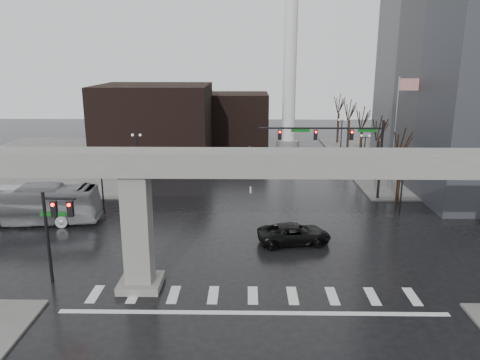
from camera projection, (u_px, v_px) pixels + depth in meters
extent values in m
plane|color=black|center=(253.00, 287.00, 29.22)|extent=(160.00, 160.00, 0.00)
cube|color=slate|center=(441.00, 162.00, 63.59)|extent=(28.00, 36.00, 0.15)
cube|color=slate|center=(61.00, 160.00, 64.38)|extent=(28.00, 36.00, 0.15)
cube|color=gray|center=(254.00, 163.00, 27.16)|extent=(48.00, 2.20, 1.40)
cube|color=gray|center=(138.00, 232.00, 28.39)|extent=(1.60, 1.60, 7.30)
cube|color=gray|center=(141.00, 283.00, 29.26)|extent=(2.60, 2.60, 0.50)
cube|color=black|center=(155.00, 119.00, 68.73)|extent=(16.00, 14.00, 10.00)
cube|color=black|center=(238.00, 117.00, 78.46)|extent=(10.00, 10.00, 8.00)
cylinder|color=white|center=(290.00, 49.00, 69.72)|extent=(2.00, 2.00, 30.00)
cylinder|color=gray|center=(288.00, 144.00, 73.42)|extent=(3.60, 3.60, 1.20)
cylinder|color=black|center=(380.00, 161.00, 46.16)|extent=(0.24, 0.24, 8.00)
cylinder|color=black|center=(321.00, 128.00, 45.43)|extent=(12.00, 0.18, 0.18)
cube|color=black|center=(352.00, 135.00, 45.55)|extent=(0.35, 0.30, 1.00)
cube|color=black|center=(316.00, 135.00, 45.60)|extent=(0.35, 0.30, 1.00)
cube|color=black|center=(280.00, 135.00, 45.66)|extent=(0.35, 0.30, 1.00)
sphere|color=#FF0C05|center=(352.00, 132.00, 45.30)|extent=(0.20, 0.20, 0.20)
cube|color=#0B5213|center=(367.00, 130.00, 45.41)|extent=(1.80, 0.05, 0.35)
cube|color=#0B5213|center=(300.00, 130.00, 45.51)|extent=(1.80, 0.05, 0.35)
cylinder|color=black|center=(48.00, 238.00, 29.12)|extent=(0.20, 0.20, 6.00)
cylinder|color=black|center=(60.00, 199.00, 28.44)|extent=(2.00, 0.14, 0.14)
cube|color=black|center=(54.00, 209.00, 28.61)|extent=(0.35, 0.30, 1.00)
cube|color=black|center=(70.00, 209.00, 28.60)|extent=(0.35, 0.30, 1.00)
cube|color=#0B5213|center=(53.00, 214.00, 28.71)|extent=(1.60, 0.05, 0.30)
cylinder|color=silver|center=(395.00, 135.00, 48.70)|extent=(0.12, 0.12, 12.00)
cube|color=#AE2212|center=(409.00, 84.00, 47.35)|extent=(2.00, 0.03, 1.20)
cylinder|color=black|center=(402.00, 190.00, 41.92)|extent=(0.14, 0.14, 4.80)
cube|color=black|center=(404.00, 164.00, 41.32)|extent=(0.90, 0.06, 0.06)
sphere|color=silver|center=(399.00, 162.00, 41.27)|extent=(0.32, 0.32, 0.32)
sphere|color=silver|center=(409.00, 162.00, 41.26)|extent=(0.32, 0.32, 0.32)
cylinder|color=black|center=(364.00, 157.00, 55.45)|extent=(0.14, 0.14, 4.80)
cube|color=black|center=(365.00, 137.00, 54.84)|extent=(0.90, 0.06, 0.06)
sphere|color=silver|center=(362.00, 136.00, 54.80)|extent=(0.32, 0.32, 0.32)
sphere|color=silver|center=(369.00, 136.00, 54.79)|extent=(0.32, 0.32, 0.32)
cylinder|color=black|center=(341.00, 137.00, 68.98)|extent=(0.14, 0.14, 4.80)
cube|color=black|center=(342.00, 121.00, 68.37)|extent=(0.90, 0.06, 0.06)
sphere|color=silver|center=(339.00, 120.00, 68.33)|extent=(0.32, 0.32, 0.32)
sphere|color=silver|center=(345.00, 120.00, 68.31)|extent=(0.32, 0.32, 0.32)
cylinder|color=black|center=(102.00, 188.00, 42.33)|extent=(0.14, 0.14, 4.80)
cube|color=black|center=(100.00, 163.00, 41.73)|extent=(0.90, 0.06, 0.06)
sphere|color=silver|center=(95.00, 161.00, 41.69)|extent=(0.32, 0.32, 0.32)
sphere|color=silver|center=(105.00, 161.00, 41.67)|extent=(0.32, 0.32, 0.32)
cylinder|color=black|center=(138.00, 156.00, 55.86)|extent=(0.14, 0.14, 4.80)
cube|color=black|center=(136.00, 137.00, 55.26)|extent=(0.90, 0.06, 0.06)
sphere|color=silver|center=(133.00, 135.00, 55.21)|extent=(0.32, 0.32, 0.32)
sphere|color=silver|center=(140.00, 135.00, 55.20)|extent=(0.32, 0.32, 0.32)
cylinder|color=black|center=(159.00, 137.00, 69.39)|extent=(0.14, 0.14, 4.80)
cube|color=black|center=(158.00, 121.00, 68.78)|extent=(0.90, 0.06, 0.06)
sphere|color=silver|center=(155.00, 119.00, 68.74)|extent=(0.32, 0.32, 0.32)
sphere|color=silver|center=(161.00, 119.00, 68.73)|extent=(0.32, 0.32, 0.32)
cylinder|color=black|center=(399.00, 180.00, 45.80)|extent=(0.34, 0.34, 4.55)
cylinder|color=black|center=(402.00, 142.00, 44.84)|extent=(0.12, 1.52, 2.98)
cylinder|color=black|center=(406.00, 144.00, 45.14)|extent=(0.83, 1.14, 2.51)
cylinder|color=black|center=(377.00, 161.00, 53.52)|extent=(0.34, 0.34, 4.66)
cylinder|color=black|center=(379.00, 128.00, 52.54)|extent=(0.12, 1.55, 3.05)
cylinder|color=black|center=(383.00, 130.00, 52.83)|extent=(0.85, 1.16, 2.57)
cylinder|color=black|center=(361.00, 148.00, 61.24)|extent=(0.34, 0.34, 4.76)
cylinder|color=black|center=(363.00, 118.00, 60.23)|extent=(0.12, 1.59, 3.11)
cylinder|color=black|center=(366.00, 119.00, 60.53)|extent=(0.86, 1.18, 2.62)
cylinder|color=black|center=(348.00, 137.00, 68.95)|extent=(0.34, 0.34, 4.87)
cylinder|color=black|center=(350.00, 110.00, 67.92)|extent=(0.12, 1.62, 3.18)
cylinder|color=black|center=(353.00, 111.00, 68.22)|extent=(0.88, 1.20, 2.68)
cylinder|color=black|center=(338.00, 128.00, 76.67)|extent=(0.34, 0.34, 4.97)
cylinder|color=black|center=(339.00, 103.00, 75.62)|extent=(0.12, 1.65, 3.25)
cylinder|color=black|center=(342.00, 105.00, 75.92)|extent=(0.89, 1.23, 2.74)
imported|color=black|center=(294.00, 234.00, 35.89)|extent=(5.91, 3.40, 1.55)
imported|color=#9B9B9F|center=(27.00, 205.00, 39.95)|extent=(12.28, 3.60, 3.38)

